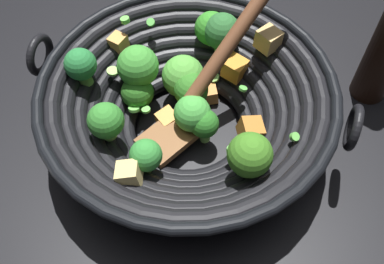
% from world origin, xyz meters
% --- Properties ---
extents(ground_plane, '(4.00, 4.00, 0.00)m').
position_xyz_m(ground_plane, '(0.00, 0.00, 0.00)').
color(ground_plane, black).
extents(wok, '(0.39, 0.36, 0.20)m').
position_xyz_m(wok, '(0.00, -0.00, 0.06)').
color(wok, black).
rests_on(wok, ground).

